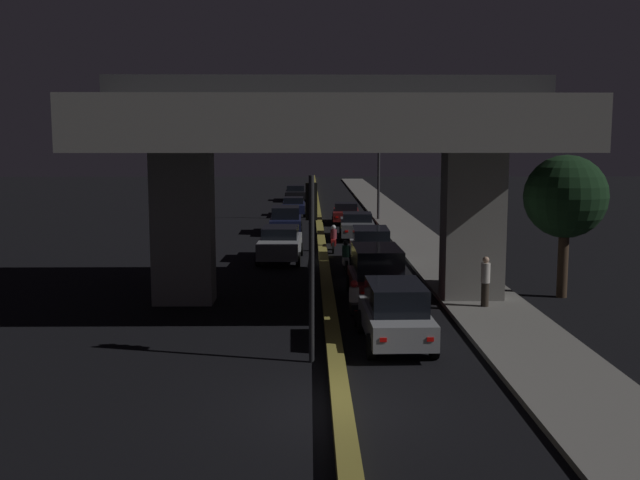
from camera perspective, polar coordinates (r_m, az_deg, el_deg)
ground_plane at (r=16.52m, az=1.60°, el=-12.78°), size 200.00×200.00×0.00m
median_divider at (r=50.77m, az=-0.07°, el=1.36°), size 0.43×126.00×0.32m
sidewalk_right at (r=44.25m, az=7.12°, el=0.25°), size 2.96×126.00×0.15m
elevated_overpass at (r=26.19m, az=0.64°, el=7.96°), size 15.58×10.36×7.95m
traffic_light_left_of_median at (r=19.16m, az=-0.66°, el=0.35°), size 0.30×0.49×4.87m
street_lamp at (r=52.79m, az=4.16°, el=6.69°), size 2.35×0.32×8.22m
car_silver_lead at (r=21.23m, az=5.77°, el=-5.56°), size 1.96×4.23×1.77m
car_dark_red_second at (r=27.24m, az=4.36°, el=-2.43°), size 2.09×4.11×1.89m
car_silver_third at (r=34.82m, az=3.88°, el=-0.40°), size 2.07×4.44×1.68m
car_grey_fourth at (r=43.68m, az=2.84°, el=1.12°), size 2.15×4.74×1.52m
car_dark_red_fifth at (r=51.53m, az=1.99°, el=2.08°), size 2.04×4.41×1.43m
car_silver_lead_oncoming at (r=35.74m, az=-3.04°, el=-0.25°), size 2.16×4.80×1.61m
car_dark_blue_second_oncoming at (r=46.20m, az=-2.63°, el=1.58°), size 2.07×4.19×1.65m
car_dark_blue_third_oncoming at (r=56.79m, az=-2.03°, el=2.59°), size 1.87×4.35×1.39m
car_black_fourth_oncoming at (r=70.53m, az=-1.89°, el=3.61°), size 2.06×4.86×1.45m
motorcycle_black_filtering_near at (r=23.89m, az=2.61°, el=-4.88°), size 0.33×1.88×1.34m
motorcycle_white_filtering_mid at (r=32.44m, az=1.97°, el=-1.45°), size 0.33×1.90×1.44m
motorcycle_red_filtering_far at (r=38.53m, az=1.04°, el=-0.02°), size 0.34×1.90×1.39m
pedestrian_on_sidewalk at (r=25.86m, az=12.48°, el=-3.08°), size 0.31×0.31×1.70m
roadside_tree_kerbside_near at (r=28.50m, az=18.21°, el=3.11°), size 3.01×3.01×5.22m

